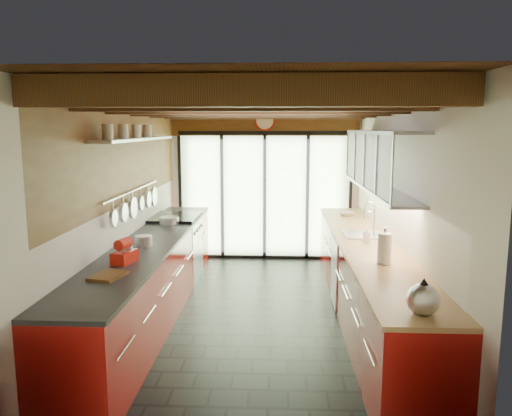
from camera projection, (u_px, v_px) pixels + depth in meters
name	position (u px, v px, depth m)	size (l,w,h in m)	color
ground	(258.00, 316.00, 5.98)	(5.50, 5.50, 0.00)	black
room_shell	(258.00, 179.00, 5.71)	(5.50, 5.50, 5.50)	silver
ceiling_beams	(259.00, 108.00, 5.96)	(3.14, 5.06, 4.90)	#593316
glass_door	(265.00, 162.00, 8.37)	(2.95, 0.10, 2.90)	#C6EAAD
left_counter	(152.00, 278.00, 5.96)	(0.68, 5.00, 0.92)	maroon
range_stove	(176.00, 248.00, 7.39)	(0.66, 0.90, 0.97)	silver
right_counter	(366.00, 281.00, 5.85)	(0.68, 5.00, 0.92)	maroon
sink_assembly	(363.00, 232.00, 6.16)	(0.45, 0.52, 0.43)	silver
upper_cabinets_right	(379.00, 160.00, 5.91)	(0.34, 3.00, 3.00)	silver
left_wall_fixtures	(137.00, 164.00, 6.01)	(0.28, 2.60, 0.96)	silver
stand_mixer	(125.00, 253.00, 4.89)	(0.22, 0.31, 0.25)	red
pot_large	(144.00, 241.00, 5.58)	(0.19, 0.19, 0.12)	silver
pot_small	(169.00, 220.00, 6.87)	(0.26, 0.26, 0.10)	silver
cutting_board	(108.00, 276.00, 4.42)	(0.24, 0.33, 0.03)	brown
kettle	(423.00, 298.00, 3.53)	(0.25, 0.30, 0.27)	silver
paper_towel	(385.00, 249.00, 4.84)	(0.16, 0.16, 0.36)	white
soap_bottle	(367.00, 234.00, 5.80)	(0.08, 0.08, 0.18)	silver
bowl	(347.00, 214.00, 7.54)	(0.23, 0.23, 0.06)	silver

